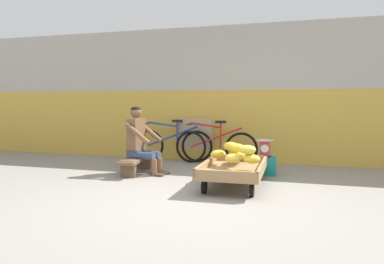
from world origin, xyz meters
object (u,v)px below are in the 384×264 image
object	(u,v)px
low_bench	(136,161)
bicycle_far_left	(215,146)
banana_cart	(234,170)
weighing_scale	(265,148)
vendor_seated	(141,140)
bicycle_near_left	(172,144)
plastic_crate	(265,166)
sign_board	(197,140)

from	to	relation	value
low_bench	bicycle_far_left	xyz separation A→B (m)	(1.10, 1.28, 0.15)
banana_cart	weighing_scale	world-z (taller)	weighing_scale
vendor_seated	bicycle_near_left	size ratio (longest dim) A/B	0.69
banana_cart	vendor_seated	distance (m)	1.80
vendor_seated	bicycle_far_left	world-z (taller)	vendor_seated
plastic_crate	weighing_scale	world-z (taller)	weighing_scale
vendor_seated	plastic_crate	bearing A→B (deg)	13.12
low_bench	weighing_scale	xyz separation A→B (m)	(2.13, 0.46, 0.25)
vendor_seated	weighing_scale	distance (m)	2.10
banana_cart	low_bench	bearing A→B (deg)	163.25
low_bench	banana_cart	bearing A→B (deg)	-16.75
weighing_scale	banana_cart	bearing A→B (deg)	-109.28
vendor_seated	sign_board	size ratio (longest dim) A/B	1.30
banana_cart	vendor_seated	xyz separation A→B (m)	(-1.69, 0.52, 0.33)
plastic_crate	bicycle_near_left	size ratio (longest dim) A/B	0.22
low_bench	weighing_scale	distance (m)	2.19
banana_cart	weighing_scale	bearing A→B (deg)	70.72
vendor_seated	plastic_crate	world-z (taller)	vendor_seated
banana_cart	plastic_crate	distance (m)	1.06
bicycle_far_left	low_bench	bearing A→B (deg)	-130.63
banana_cart	bicycle_near_left	bearing A→B (deg)	130.40
bicycle_near_left	sign_board	xyz separation A→B (m)	(0.45, 0.23, 0.08)
bicycle_far_left	sign_board	size ratio (longest dim) A/B	1.89
plastic_crate	weighing_scale	xyz separation A→B (m)	(0.00, -0.00, 0.30)
plastic_crate	sign_board	distance (m)	1.90
plastic_crate	bicycle_far_left	size ratio (longest dim) A/B	0.22
weighing_scale	bicycle_far_left	distance (m)	1.32
vendor_seated	plastic_crate	size ratio (longest dim) A/B	3.17
vendor_seated	low_bench	bearing A→B (deg)	172.29
banana_cart	sign_board	distance (m)	2.42
bicycle_near_left	bicycle_far_left	world-z (taller)	same
vendor_seated	weighing_scale	size ratio (longest dim) A/B	3.80
weighing_scale	sign_board	world-z (taller)	sign_board
weighing_scale	bicycle_far_left	world-z (taller)	bicycle_far_left
weighing_scale	bicycle_near_left	xyz separation A→B (m)	(-1.95, 0.89, -0.10)
plastic_crate	bicycle_near_left	bearing A→B (deg)	155.63
banana_cart	bicycle_far_left	xyz separation A→B (m)	(-0.68, 1.81, 0.11)
low_bench	plastic_crate	distance (m)	2.18
bicycle_near_left	sign_board	distance (m)	0.51
weighing_scale	bicycle_far_left	size ratio (longest dim) A/B	0.18
banana_cart	sign_board	size ratio (longest dim) A/B	1.66
vendor_seated	bicycle_near_left	xyz separation A→B (m)	(0.09, 1.36, -0.21)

